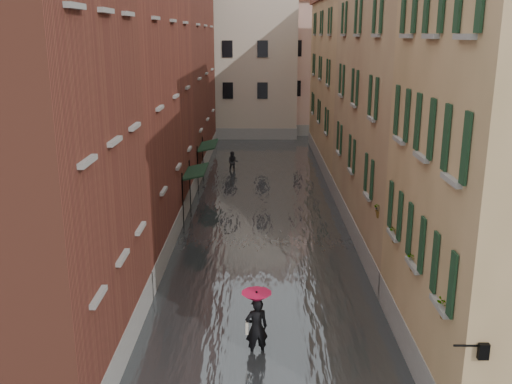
{
  "coord_description": "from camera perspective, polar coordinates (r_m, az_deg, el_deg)",
  "views": [
    {
      "loc": [
        -0.21,
        -16.38,
        9.23
      ],
      "look_at": [
        -0.37,
        6.04,
        3.0
      ],
      "focal_mm": 40.0,
      "sensor_mm": 36.0,
      "label": 1
    }
  ],
  "objects": [
    {
      "name": "ground",
      "position": [
        18.81,
        1.03,
        -13.87
      ],
      "size": [
        120.0,
        120.0,
        0.0
      ],
      "primitive_type": "plane",
      "color": "slate",
      "rests_on": "ground"
    },
    {
      "name": "floodwater",
      "position": [
        30.77,
        0.78,
        -1.73
      ],
      "size": [
        10.0,
        60.0,
        0.2
      ],
      "primitive_type": "cube",
      "color": "#464B4E",
      "rests_on": "ground"
    },
    {
      "name": "building_left_mid",
      "position": [
        26.45,
        -14.64,
        8.56
      ],
      "size": [
        6.0,
        14.0,
        12.5
      ],
      "primitive_type": "cube",
      "color": "brown",
      "rests_on": "ground"
    },
    {
      "name": "building_left_far",
      "position": [
        41.01,
        -9.34,
        12.21
      ],
      "size": [
        6.0,
        16.0,
        14.0
      ],
      "primitive_type": "cube",
      "color": "brown",
      "rests_on": "ground"
    },
    {
      "name": "building_right_mid",
      "position": [
        26.53,
        16.38,
        9.0
      ],
      "size": [
        6.0,
        14.0,
        13.0
      ],
      "primitive_type": "cube",
      "color": "tan",
      "rests_on": "ground"
    },
    {
      "name": "building_right_far",
      "position": [
        41.17,
        10.67,
        10.42
      ],
      "size": [
        6.0,
        16.0,
        11.5
      ],
      "primitive_type": "cube",
      "color": "olive",
      "rests_on": "ground"
    },
    {
      "name": "building_end_cream",
      "position": [
        54.52,
        -2.59,
        12.65
      ],
      "size": [
        12.0,
        9.0,
        13.0
      ],
      "primitive_type": "cube",
      "color": "#B39F8E",
      "rests_on": "ground"
    },
    {
      "name": "building_end_pink",
      "position": [
        56.82,
        6.83,
        12.16
      ],
      "size": [
        10.0,
        9.0,
        12.0
      ],
      "primitive_type": "cube",
      "color": "#C8A38D",
      "rests_on": "ground"
    },
    {
      "name": "awning_near",
      "position": [
        28.93,
        -6.11,
        1.91
      ],
      "size": [
        1.09,
        2.95,
        2.8
      ],
      "color": "black",
      "rests_on": "ground"
    },
    {
      "name": "awning_far",
      "position": [
        35.69,
        -4.88,
        4.56
      ],
      "size": [
        1.09,
        3.27,
        2.8
      ],
      "color": "black",
      "rests_on": "ground"
    },
    {
      "name": "wall_lantern",
      "position": [
        12.93,
        21.62,
        -14.45
      ],
      "size": [
        0.71,
        0.22,
        0.35
      ],
      "color": "black",
      "rests_on": "ground"
    },
    {
      "name": "window_planters",
      "position": [
        17.26,
        14.96,
        -4.39
      ],
      "size": [
        0.59,
        8.29,
        0.84
      ],
      "color": "#955130",
      "rests_on": "ground"
    },
    {
      "name": "pedestrian_main",
      "position": [
        17.01,
        0.04,
        -12.62
      ],
      "size": [
        0.89,
        0.89,
        2.06
      ],
      "color": "black",
      "rests_on": "ground"
    },
    {
      "name": "pedestrian_far",
      "position": [
        39.1,
        -2.32,
        2.99
      ],
      "size": [
        0.75,
        0.6,
        1.5
      ],
      "primitive_type": "imported",
      "rotation": [
        0.0,
        0.0,
        -0.04
      ],
      "color": "black",
      "rests_on": "ground"
    }
  ]
}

